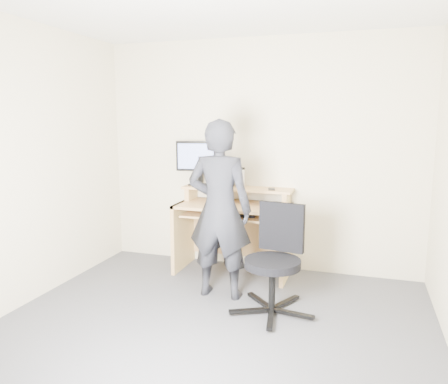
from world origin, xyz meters
The scene contains 13 objects.
ground centered at (0.00, 0.00, 0.00)m, with size 3.50×3.50×0.00m, color #58575C.
back_wall centered at (0.00, 1.75, 1.25)m, with size 3.50×0.02×2.50m, color beige.
desk centered at (-0.20, 1.53, 0.55)m, with size 1.20×0.60×0.91m.
monitor centered at (-0.65, 1.62, 1.20)m, with size 0.52×0.14×0.49m.
external_drive centered at (-0.31, 1.65, 1.01)m, with size 0.07×0.13×0.20m, color black.
travel_mug centered at (-0.17, 1.63, 1.01)m, with size 0.09×0.09×0.19m, color silver.
smartphone centered at (0.18, 1.57, 0.92)m, with size 0.07×0.13×0.01m, color black.
charger centered at (-0.49, 1.51, 0.93)m, with size 0.04×0.04×0.04m, color black.
headphones centered at (-0.35, 1.67, 0.92)m, with size 0.16×0.16×0.02m, color silver.
keyboard centered at (-0.18, 1.36, 0.67)m, with size 0.46×0.18×0.03m, color black.
mouse centered at (0.20, 1.35, 0.77)m, with size 0.10×0.06×0.04m, color black.
office_chair centered at (0.42, 0.64, 0.50)m, with size 0.71×0.71×0.91m.
person centered at (-0.14, 0.82, 0.83)m, with size 0.60×0.39×1.65m, color black.
Camera 1 is at (1.08, -2.90, 1.66)m, focal length 35.00 mm.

